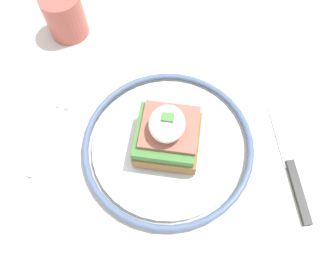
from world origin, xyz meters
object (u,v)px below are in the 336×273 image
(sandwich, at_px, (168,134))
(cup, at_px, (65,15))
(knife, at_px, (292,170))
(plate, at_px, (168,144))
(fork, at_px, (54,126))

(sandwich, bearing_deg, cup, 135.68)
(cup, bearing_deg, sandwich, -44.32)
(knife, distance_m, cup, 0.45)
(sandwich, bearing_deg, knife, -4.28)
(plate, bearing_deg, knife, -4.33)
(plate, distance_m, fork, 0.18)
(sandwich, bearing_deg, plate, 9.84)
(cup, bearing_deg, fork, -82.36)
(sandwich, relative_size, cup, 1.16)
(knife, bearing_deg, cup, 151.18)
(plate, xyz_separation_m, sandwich, (-0.00, -0.00, 0.04))
(plate, height_order, fork, plate)
(knife, height_order, cup, cup)
(plate, height_order, sandwich, sandwich)
(fork, relative_size, knife, 0.84)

